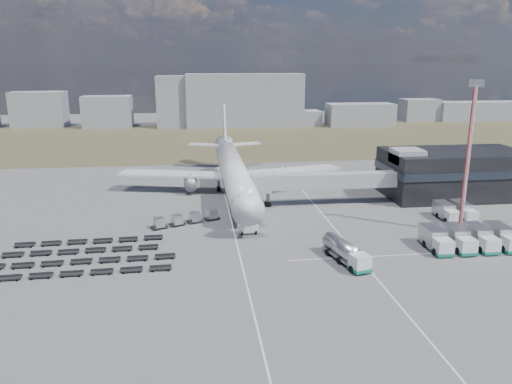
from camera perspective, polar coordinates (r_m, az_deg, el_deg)
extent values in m
plane|color=#565659|center=(82.29, -0.82, -5.87)|extent=(420.00, 420.00, 0.00)
cube|color=#47402B|center=(188.93, -4.50, 5.99)|extent=(420.00, 90.00, 0.01)
cube|color=silver|center=(86.78, -2.50, -4.76)|extent=(0.25, 110.00, 0.01)
cube|color=silver|center=(89.91, 9.04, -4.22)|extent=(0.25, 110.00, 0.01)
cube|color=silver|center=(81.57, 17.70, -6.80)|extent=(40.00, 0.25, 0.01)
cube|color=black|center=(117.71, 21.71, 1.99)|extent=(30.00, 16.00, 10.00)
cube|color=#262D38|center=(117.47, 21.76, 2.56)|extent=(30.40, 16.40, 1.60)
cube|color=#939399|center=(109.78, 16.90, 3.93)|extent=(6.00, 6.00, 3.00)
cube|color=#939399|center=(103.37, 7.94, 1.29)|extent=(29.80, 3.00, 3.00)
cube|color=#939399|center=(100.29, 0.59, 1.01)|extent=(4.00, 3.60, 3.40)
cylinder|color=slate|center=(101.62, 1.39, -0.29)|extent=(0.70, 0.70, 5.10)
cylinder|color=black|center=(102.19, 1.38, -1.43)|extent=(1.40, 0.90, 1.40)
cylinder|color=silver|center=(109.45, -2.55, 2.29)|extent=(5.60, 48.00, 5.60)
cone|color=silver|center=(83.89, -1.09, -1.64)|extent=(5.60, 5.00, 5.60)
cone|color=silver|center=(136.70, -3.50, 5.17)|extent=(5.60, 8.00, 5.60)
cube|color=black|center=(85.58, -1.23, -0.75)|extent=(2.20, 2.00, 0.80)
cube|color=silver|center=(114.36, -9.26, 2.05)|extent=(25.59, 11.38, 0.50)
cube|color=silver|center=(116.24, 3.66, 2.42)|extent=(25.59, 11.38, 0.50)
cylinder|color=slate|center=(112.72, -7.48, 1.04)|extent=(3.00, 5.00, 3.00)
cylinder|color=slate|center=(114.11, 2.11, 1.33)|extent=(3.00, 5.00, 3.00)
cube|color=silver|center=(138.38, -5.84, 5.40)|extent=(9.49, 5.63, 0.35)
cube|color=silver|center=(139.04, -1.29, 5.52)|extent=(9.49, 5.63, 0.35)
cube|color=silver|center=(138.82, -3.62, 7.69)|extent=(0.50, 9.06, 11.45)
cylinder|color=slate|center=(90.32, -1.45, -3.11)|extent=(0.50, 0.50, 2.50)
cylinder|color=slate|center=(114.08, -4.29, 0.70)|extent=(0.60, 0.60, 2.50)
cylinder|color=slate|center=(114.54, -1.09, 0.79)|extent=(0.60, 0.60, 2.50)
cylinder|color=black|center=(90.55, -1.44, -3.57)|extent=(0.50, 1.20, 1.20)
cube|color=gray|center=(244.99, -23.52, 8.67)|extent=(22.83, 12.00, 15.38)
cube|color=gray|center=(232.14, -16.60, 8.79)|extent=(20.85, 12.00, 13.69)
cube|color=gray|center=(225.81, -8.46, 10.18)|extent=(21.81, 12.00, 22.30)
cube|color=gray|center=(224.76, -1.29, 10.42)|extent=(51.62, 12.00, 23.15)
cube|color=gray|center=(228.67, 3.38, 8.41)|extent=(31.62, 12.00, 6.67)
cube|color=gray|center=(232.51, 11.80, 8.64)|extent=(29.81, 12.00, 10.00)
cube|color=gray|center=(259.81, 18.18, 8.90)|extent=(17.56, 12.00, 10.46)
cube|color=gray|center=(274.33, 24.89, 8.41)|extent=(51.60, 12.00, 9.09)
cube|color=silver|center=(72.49, 11.79, -7.90)|extent=(2.97, 2.97, 2.35)
cube|color=#136E56|center=(72.85, 11.75, -8.57)|extent=(3.09, 3.09, 0.51)
cylinder|color=#B1B1B6|center=(76.23, 9.78, -6.27)|extent=(4.33, 8.04, 2.55)
cube|color=slate|center=(76.66, 9.74, -7.09)|extent=(4.23, 8.02, 0.36)
cylinder|color=black|center=(75.55, 10.33, -7.66)|extent=(2.85, 1.73, 1.12)
cube|color=silver|center=(86.57, -0.92, -4.26)|extent=(3.64, 2.29, 1.54)
cube|color=silver|center=(108.92, -0.52, 0.35)|extent=(4.32, 7.19, 3.14)
cube|color=#136E56|center=(109.25, -0.51, -0.31)|extent=(4.46, 7.32, 0.50)
cube|color=silver|center=(81.88, 20.62, -5.91)|extent=(2.56, 2.45, 2.42)
cube|color=#136E56|center=(82.21, 20.56, -6.52)|extent=(2.67, 2.57, 0.49)
cube|color=#B1B1B6|center=(84.96, 19.50, -4.74)|extent=(2.71, 5.09, 2.86)
cube|color=silver|center=(83.61, 22.92, -5.72)|extent=(2.56, 2.45, 2.42)
cube|color=#136E56|center=(83.92, 22.85, -6.32)|extent=(2.67, 2.57, 0.49)
cube|color=#B1B1B6|center=(86.62, 21.74, -4.58)|extent=(2.71, 5.09, 2.86)
cube|color=silver|center=(85.46, 25.12, -5.52)|extent=(2.56, 2.45, 2.42)
cube|color=#136E56|center=(85.77, 25.05, -6.11)|extent=(2.67, 2.57, 0.49)
cube|color=#B1B1B6|center=(88.41, 23.89, -4.42)|extent=(2.71, 5.09, 2.86)
cube|color=silver|center=(87.43, 27.22, -5.33)|extent=(2.56, 2.45, 2.42)
cube|color=#136E56|center=(87.73, 27.15, -5.90)|extent=(2.67, 2.57, 0.49)
cube|color=#B1B1B6|center=(90.32, 25.94, -4.26)|extent=(2.71, 5.09, 2.86)
cube|color=silver|center=(98.30, 21.52, -2.65)|extent=(2.32, 2.22, 2.20)
cube|color=#136E56|center=(98.54, 21.47, -3.12)|extent=(2.42, 2.32, 0.45)
cube|color=#B1B1B6|center=(101.14, 20.63, -1.84)|extent=(2.44, 4.62, 2.60)
cube|color=silver|center=(99.93, 23.24, -2.54)|extent=(2.32, 2.22, 2.20)
cube|color=#136E56|center=(100.17, 23.19, -3.01)|extent=(2.42, 2.32, 0.45)
cube|color=#B1B1B6|center=(102.72, 22.32, -1.76)|extent=(2.44, 4.62, 2.60)
cube|color=black|center=(90.63, -10.99, -3.95)|extent=(3.22, 2.65, 0.19)
cube|color=#B1B1B6|center=(90.34, -11.02, -3.40)|extent=(2.24, 2.24, 1.60)
cube|color=black|center=(91.70, -8.97, -3.63)|extent=(3.22, 2.65, 0.19)
cube|color=#B1B1B6|center=(91.42, -8.99, -3.09)|extent=(2.24, 2.24, 1.60)
cube|color=black|center=(92.89, -7.00, -3.31)|extent=(3.22, 2.65, 0.19)
cube|color=#B1B1B6|center=(92.61, -7.02, -2.78)|extent=(2.24, 2.24, 1.60)
cube|color=black|center=(94.18, -5.08, -3.00)|extent=(3.22, 2.65, 0.19)
cube|color=#B1B1B6|center=(93.91, -5.09, -2.47)|extent=(2.24, 2.24, 1.60)
cube|color=black|center=(75.08, -20.31, -8.66)|extent=(28.55, 2.72, 0.73)
cube|color=black|center=(78.96, -19.76, -7.43)|extent=(28.55, 2.72, 0.73)
cube|color=black|center=(82.87, -19.26, -6.32)|extent=(24.48, 2.55, 0.73)
cube|color=black|center=(86.83, -18.81, -5.31)|extent=(24.48, 2.55, 0.73)
cylinder|color=#B31C23|center=(90.81, 23.01, 3.19)|extent=(0.71, 0.71, 25.19)
cube|color=slate|center=(89.35, 23.86, 11.30)|extent=(2.49, 1.23, 1.21)
cube|color=#565659|center=(93.88, 22.25, -4.26)|extent=(2.02, 2.02, 0.30)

